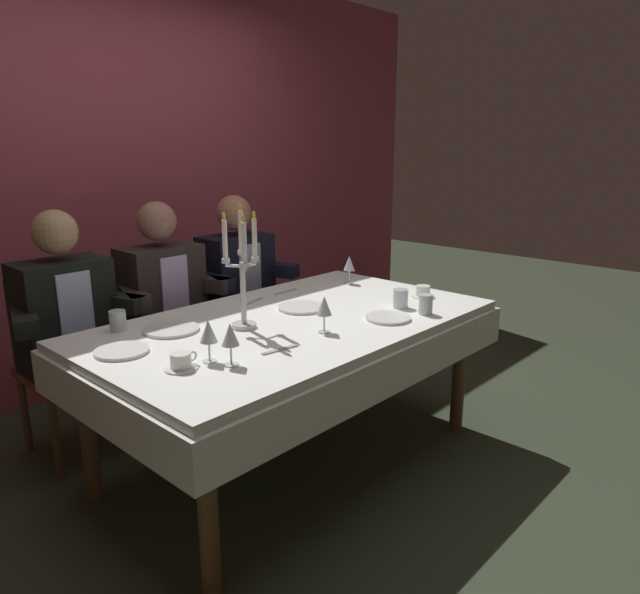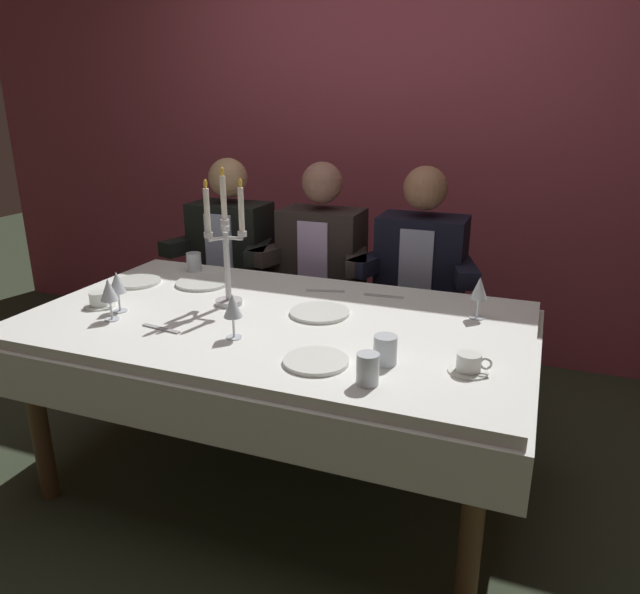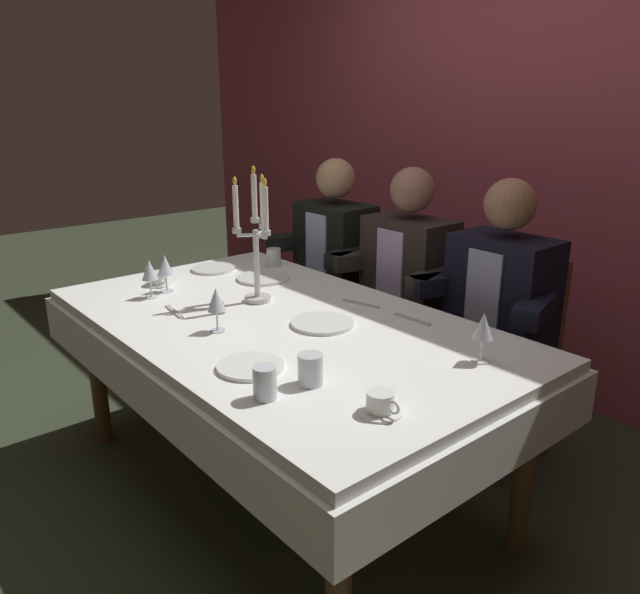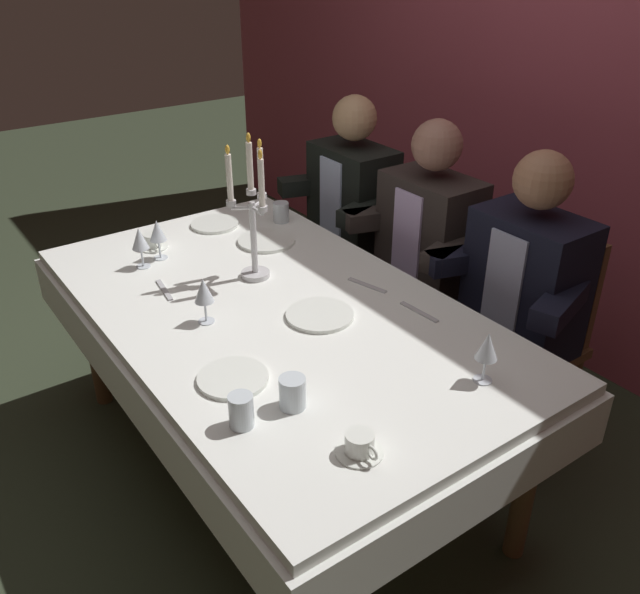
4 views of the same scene
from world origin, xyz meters
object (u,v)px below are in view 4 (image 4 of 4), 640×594
Objects in this scene: candelabra at (252,217)px; dinner_plate_1 at (320,315)px; wine_glass_2 at (140,240)px; seated_diner_0 at (354,199)px; dining_table at (276,335)px; coffee_cup_1 at (360,445)px; water_tumbler_0 at (292,393)px; coffee_cup_0 at (153,242)px; wine_glass_1 at (204,292)px; dinner_plate_3 at (215,224)px; wine_glass_0 at (487,347)px; dinner_plate_0 at (266,241)px; seated_diner_1 at (430,235)px; wine_glass_3 at (157,231)px; dinner_plate_2 at (233,378)px; seated_diner_2 at (527,281)px; water_tumbler_1 at (281,212)px; water_tumbler_2 at (241,411)px.

dinner_plate_1 is at bearing 3.59° from candelabra.
seated_diner_0 reaches higher than wine_glass_2.
dining_table is 0.81m from coffee_cup_1.
wine_glass_2 is at bearing 179.74° from water_tumbler_0.
coffee_cup_0 reaches higher than dining_table.
wine_glass_1 is 0.52m from wine_glass_2.
wine_glass_0 is (1.50, 0.09, 0.11)m from dinner_plate_3.
dinner_plate_0 is 0.20× the size of seated_diner_1.
coffee_cup_0 is (-0.11, 0.02, -0.09)m from wine_glass_3.
dinner_plate_3 is at bearing 154.92° from dinner_plate_2.
seated_diner_2 reaches higher than dinner_plate_0.
water_tumbler_0 is at bearing -5.16° from coffee_cup_0.
wine_glass_2 is 1.24× the size of coffee_cup_0.
dinner_plate_1 is at bearing 30.57° from dining_table.
seated_diner_2 is (-0.12, 1.14, -0.05)m from water_tumbler_0.
candelabra is at bearing 32.41° from wine_glass_3.
coffee_cup_0 is at bearing 177.02° from coffee_cup_1.
dinner_plate_3 is (-0.54, 0.11, -0.24)m from candelabra.
seated_diner_1 is (-0.44, 1.22, -0.01)m from dinner_plate_2.
wine_glass_0 reaches higher than dinner_plate_2.
water_tumbler_1 is 0.07× the size of seated_diner_1.
dinner_plate_1 is at bearing 135.80° from water_tumbler_0.
wine_glass_2 is at bearing -69.22° from wine_glass_3.
seated_diner_0 reaches higher than dining_table.
wine_glass_2 is at bearing -129.83° from seated_diner_2.
dinner_plate_0 and dinner_plate_1 have the same top height.
wine_glass_0 reaches higher than coffee_cup_0.
water_tumbler_1 is at bearing 145.71° from dining_table.
seated_diner_0 is (0.03, 1.03, -0.03)m from coffee_cup_0.
candelabra reaches higher than dinner_plate_2.
water_tumbler_1 is at bearing 96.20° from wine_glass_2.
dinner_plate_1 is 1.43× the size of wine_glass_2.
wine_glass_3 is (0.17, -0.33, 0.11)m from dinner_plate_3.
wine_glass_0 is at bearing 19.96° from dining_table.
dinner_plate_3 is 1.60× the size of coffee_cup_0.
water_tumbler_0 reaches higher than dining_table.
water_tumbler_0 is 0.08× the size of seated_diner_1.
dinner_plate_2 is 1.29× the size of wine_glass_1.
coffee_cup_0 is (-0.67, 0.10, -0.09)m from wine_glass_1.
dinner_plate_1 is 2.43× the size of water_tumbler_2.
wine_glass_0 reaches higher than dining_table.
dinner_plate_2 is (0.54, -0.40, -0.24)m from candelabra.
coffee_cup_1 is at bearing -2.98° from coffee_cup_0.
dinner_plate_0 is 0.66m from dinner_plate_1.
seated_diner_1 is at bearing 61.06° from dinner_plate_0.
dining_table is at bearing -28.49° from dinner_plate_0.
wine_glass_2 and wine_glass_3 have the same top height.
seated_diner_0 and seated_diner_1 have the same top height.
coffee_cup_0 is at bearing -168.33° from dining_table.
water_tumbler_2 is (-0.23, -0.68, -0.07)m from wine_glass_0.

